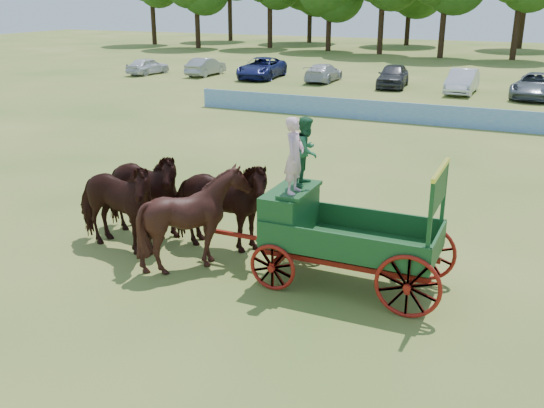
% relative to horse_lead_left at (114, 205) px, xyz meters
% --- Properties ---
extents(ground, '(160.00, 160.00, 0.00)m').
position_rel_horse_lead_left_xyz_m(ground, '(5.26, 1.44, -1.24)').
color(ground, '#9B9046').
rests_on(ground, ground).
extents(horse_lead_left, '(3.03, 1.57, 2.47)m').
position_rel_horse_lead_left_xyz_m(horse_lead_left, '(0.00, 0.00, 0.00)').
color(horse_lead_left, black).
rests_on(horse_lead_left, ground).
extents(horse_lead_right, '(3.01, 1.53, 2.47)m').
position_rel_horse_lead_left_xyz_m(horse_lead_right, '(0.00, 1.10, 0.00)').
color(horse_lead_right, black).
rests_on(horse_lead_right, ground).
extents(horse_wheel_left, '(2.46, 2.24, 2.48)m').
position_rel_horse_lead_left_xyz_m(horse_wheel_left, '(2.40, -0.00, 0.00)').
color(horse_wheel_left, black).
rests_on(horse_wheel_left, ground).
extents(horse_wheel_right, '(3.04, 1.60, 2.47)m').
position_rel_horse_lead_left_xyz_m(horse_wheel_right, '(2.40, 1.10, 0.00)').
color(horse_wheel_right, black).
rests_on(horse_wheel_right, ground).
extents(farm_dray, '(6.00, 2.00, 3.83)m').
position_rel_horse_lead_left_xyz_m(farm_dray, '(5.35, 0.57, 0.44)').
color(farm_dray, maroon).
rests_on(farm_dray, ground).
extents(sponsor_banner, '(26.00, 0.08, 1.05)m').
position_rel_horse_lead_left_xyz_m(sponsor_banner, '(4.26, 19.44, -0.71)').
color(sponsor_banner, blue).
rests_on(sponsor_banner, ground).
extents(parked_cars, '(56.23, 7.63, 1.64)m').
position_rel_horse_lead_left_xyz_m(parked_cars, '(7.67, 31.47, -0.48)').
color(parked_cars, silver).
rests_on(parked_cars, ground).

